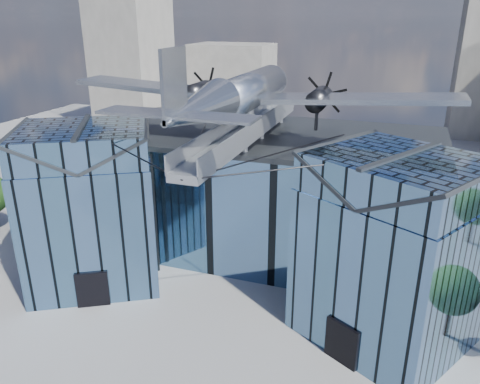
% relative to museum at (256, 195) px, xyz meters
% --- Properties ---
extents(ground_plane, '(120.00, 120.00, 0.00)m').
position_rel_museum_xyz_m(ground_plane, '(-0.00, -5.82, -5.54)').
color(ground_plane, gray).
extents(museum, '(32.88, 24.50, 17.60)m').
position_rel_museum_xyz_m(museum, '(0.00, 0.00, 0.00)').
color(museum, '#496F96').
rests_on(museum, ground).
extents(bg_towers, '(77.00, 24.50, 26.00)m').
position_rel_museum_xyz_m(bg_towers, '(1.45, 44.67, 4.47)').
color(bg_towers, slate).
rests_on(bg_towers, ground).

